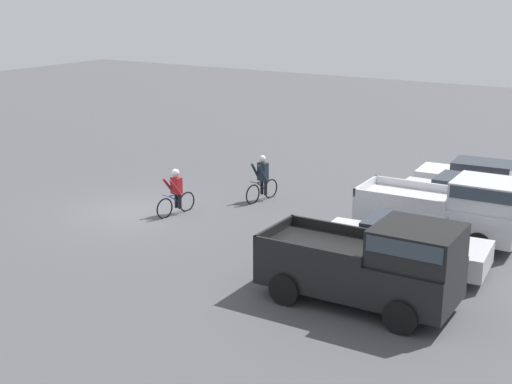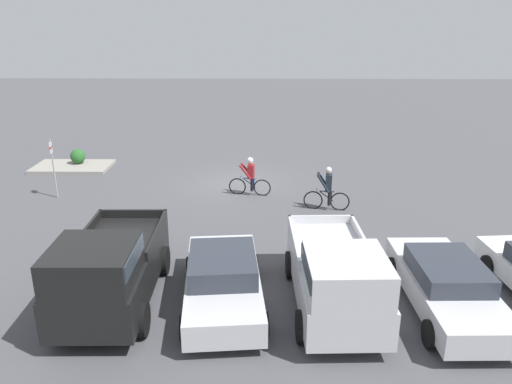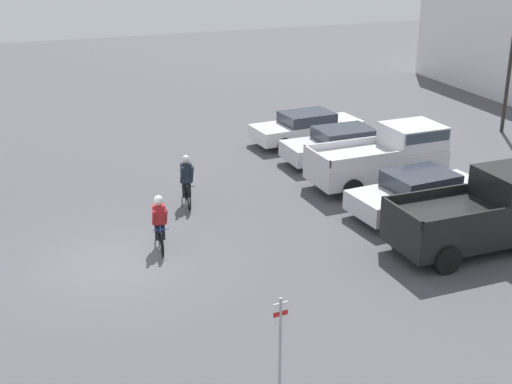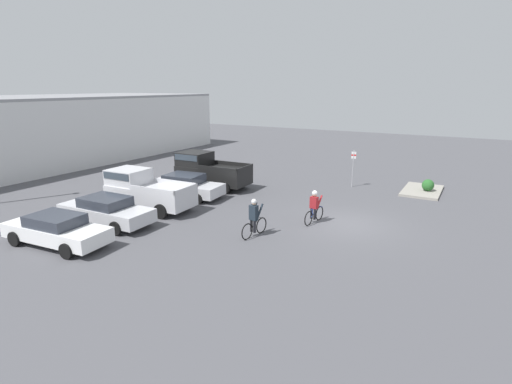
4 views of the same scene
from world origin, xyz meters
The scene contains 8 objects.
ground_plane centered at (0.00, 0.00, 0.00)m, with size 80.00×80.00×0.00m, color #4C4C51.
sedan_0 centered at (-8.51, 9.73, 0.67)m, with size 2.17×4.82×1.32m.
sedan_1 centered at (-5.71, 10.03, 0.69)m, with size 2.04×4.82×1.35m.
pickup_truck_0 centered at (-2.92, 10.30, 1.07)m, with size 2.28×4.91×2.09m.
sedan_2 centered at (-0.11, 9.86, 0.70)m, with size 2.35×4.76×1.40m.
pickup_truck_1 centered at (2.68, 10.17, 1.15)m, with size 2.31×4.85×2.24m.
cyclist_0 centered at (-0.59, 1.48, 0.82)m, with size 1.76×0.51×1.64m.
cyclist_1 centered at (-3.58, 3.11, 0.85)m, with size 1.75×0.51×1.73m.
Camera 1 is at (17.76, 16.32, 7.53)m, focal length 50.00 mm.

